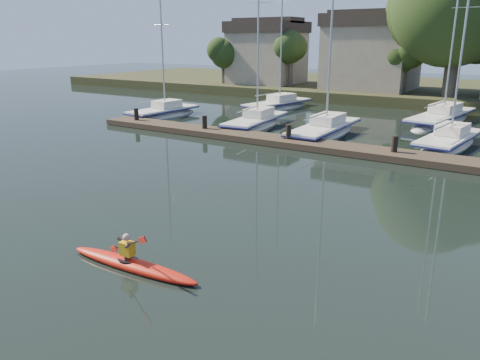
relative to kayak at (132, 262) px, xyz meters
The scene contains 10 objects.
ground 1.83m from the kayak, 100.91° to the left, with size 160.00×160.00×0.00m, color black.
kayak is the anchor object (origin of this frame).
dock 15.79m from the kayak, 91.25° to the left, with size 34.00×2.00×1.80m.
sailboat_0 25.81m from the kayak, 129.65° to the left, with size 2.55×7.72×12.08m.
sailboat_1 21.52m from the kayak, 111.86° to the left, with size 3.09×8.80×14.09m.
sailboat_2 19.87m from the kayak, 97.96° to the left, with size 2.32×9.49×15.67m.
sailboat_3 20.99m from the kayak, 77.64° to the left, with size 3.07×8.27×13.02m.
sailboat_5 30.56m from the kayak, 110.82° to the left, with size 3.59×9.39×15.18m.
sailboat_6 28.83m from the kayak, 84.74° to the left, with size 3.85×11.27×17.58m.
shore 42.21m from the kayak, 88.27° to the left, with size 90.00×25.25×12.75m.
Camera 1 is at (8.89, -9.76, 5.90)m, focal length 35.00 mm.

